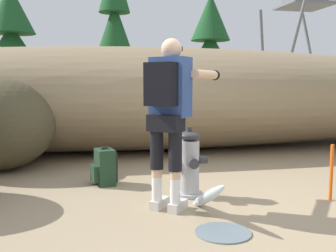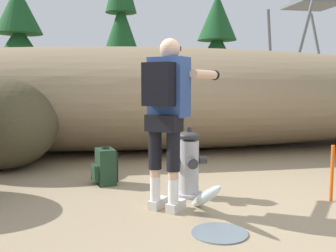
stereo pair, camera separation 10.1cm
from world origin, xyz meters
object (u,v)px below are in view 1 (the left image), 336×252
survey_stake (331,173)px  utility_worker (170,103)px  fire_hydrant (189,164)px  spare_backpack (104,167)px

survey_stake → utility_worker: bearing=177.0°
fire_hydrant → survey_stake: fire_hydrant is taller
fire_hydrant → spare_backpack: 1.13m
utility_worker → survey_stake: (1.73, -0.09, -0.75)m
utility_worker → spare_backpack: 1.47m
survey_stake → fire_hydrant: bearing=162.3°
spare_backpack → survey_stake: size_ratio=0.78×
spare_backpack → survey_stake: 2.59m
fire_hydrant → spare_backpack: fire_hydrant is taller
spare_backpack → survey_stake: survey_stake is taller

